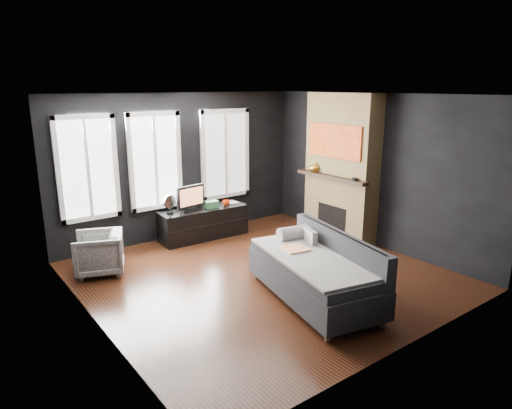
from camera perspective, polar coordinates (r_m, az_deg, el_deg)
floor at (r=7.07m, az=0.82°, el=-8.88°), size 5.00×5.00×0.00m
ceiling at (r=6.48m, az=0.91°, el=13.56°), size 5.00×5.00×0.00m
wall_back at (r=8.72m, az=-9.26°, el=4.76°), size 5.00×0.02×2.70m
wall_left at (r=5.53m, az=-20.11°, el=-1.75°), size 0.02×5.00×2.70m
wall_right at (r=8.38m, az=14.56°, el=4.08°), size 0.02×5.00×2.70m
windows at (r=8.37m, az=-12.20°, el=11.32°), size 4.00×0.16×1.76m
fireplace at (r=8.61m, az=10.62°, el=4.58°), size 0.70×1.62×2.70m
sofa at (r=6.20m, az=7.22°, el=-7.94°), size 1.49×2.30×0.92m
stripe_pillow at (r=6.63m, az=6.77°, el=-4.52°), size 0.19×0.34×0.34m
armchair at (r=7.45m, az=-19.06°, el=-5.53°), size 0.86×0.89×0.71m
media_console at (r=8.72m, az=-6.58°, el=-2.31°), size 1.71×0.60×0.58m
monitor at (r=8.45m, az=-8.18°, el=1.01°), size 0.61×0.22×0.54m
desk_fan at (r=8.34m, az=-10.73°, el=0.08°), size 0.29×0.29×0.36m
mug at (r=8.80m, az=-3.75°, el=0.31°), size 0.15×0.13×0.13m
book at (r=8.92m, az=-3.47°, el=0.90°), size 0.18×0.03×0.25m
storage_box at (r=8.65m, az=-5.55°, el=0.02°), size 0.26×0.18×0.13m
mantel_vase at (r=8.75m, az=7.33°, el=4.70°), size 0.19×0.20×0.19m
mantel_clock at (r=8.09m, az=12.23°, el=3.12°), size 0.13×0.13×0.04m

